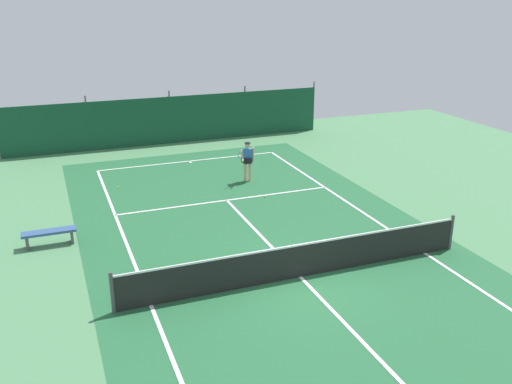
{
  "coord_description": "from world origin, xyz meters",
  "views": [
    {
      "loc": [
        -6.06,
        -12.34,
        7.39
      ],
      "look_at": [
        0.46,
        4.55,
        0.9
      ],
      "focal_mm": 39.41,
      "sensor_mm": 36.0,
      "label": 1
    }
  ],
  "objects_px": {
    "tennis_player": "(247,159)",
    "tennis_net": "(301,260)",
    "tennis_ball_near_player": "(118,187)",
    "parked_car": "(119,118)",
    "courtside_bench": "(49,234)",
    "tennis_ball_midcourt": "(265,196)"
  },
  "relations": [
    {
      "from": "tennis_net",
      "to": "courtside_bench",
      "type": "relative_size",
      "value": 6.33
    },
    {
      "from": "tennis_player",
      "to": "parked_car",
      "type": "bearing_deg",
      "value": -55.06
    },
    {
      "from": "tennis_ball_midcourt",
      "to": "tennis_ball_near_player",
      "type": "bearing_deg",
      "value": 148.54
    },
    {
      "from": "courtside_bench",
      "to": "tennis_player",
      "type": "bearing_deg",
      "value": 24.9
    },
    {
      "from": "tennis_ball_near_player",
      "to": "tennis_net",
      "type": "bearing_deg",
      "value": -68.9
    },
    {
      "from": "tennis_net",
      "to": "tennis_player",
      "type": "xyz_separation_m",
      "value": [
        1.52,
        8.26,
        0.45
      ]
    },
    {
      "from": "tennis_ball_near_player",
      "to": "parked_car",
      "type": "xyz_separation_m",
      "value": [
        1.4,
        9.21,
        0.81
      ]
    },
    {
      "from": "tennis_player",
      "to": "tennis_net",
      "type": "bearing_deg",
      "value": 94.66
    },
    {
      "from": "courtside_bench",
      "to": "tennis_ball_near_player",
      "type": "bearing_deg",
      "value": 60.03
    },
    {
      "from": "tennis_player",
      "to": "parked_car",
      "type": "height_order",
      "value": "parked_car"
    },
    {
      "from": "tennis_net",
      "to": "courtside_bench",
      "type": "distance_m",
      "value": 7.82
    },
    {
      "from": "tennis_player",
      "to": "courtside_bench",
      "type": "relative_size",
      "value": 1.03
    },
    {
      "from": "tennis_ball_midcourt",
      "to": "courtside_bench",
      "type": "relative_size",
      "value": 0.04
    },
    {
      "from": "courtside_bench",
      "to": "tennis_net",
      "type": "bearing_deg",
      "value": -36.24
    },
    {
      "from": "tennis_player",
      "to": "courtside_bench",
      "type": "distance_m",
      "value": 8.65
    },
    {
      "from": "tennis_ball_near_player",
      "to": "parked_car",
      "type": "relative_size",
      "value": 0.02
    },
    {
      "from": "tennis_net",
      "to": "tennis_ball_near_player",
      "type": "height_order",
      "value": "tennis_net"
    },
    {
      "from": "parked_car",
      "to": "tennis_ball_near_player",
      "type": "bearing_deg",
      "value": -101.68
    },
    {
      "from": "courtside_bench",
      "to": "tennis_ball_midcourt",
      "type": "bearing_deg",
      "value": 11.56
    },
    {
      "from": "tennis_ball_midcourt",
      "to": "courtside_bench",
      "type": "height_order",
      "value": "courtside_bench"
    },
    {
      "from": "tennis_ball_near_player",
      "to": "tennis_ball_midcourt",
      "type": "xyz_separation_m",
      "value": [
        5.08,
        -3.11,
        0.0
      ]
    },
    {
      "from": "tennis_player",
      "to": "courtside_bench",
      "type": "bearing_deg",
      "value": 39.96
    }
  ]
}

